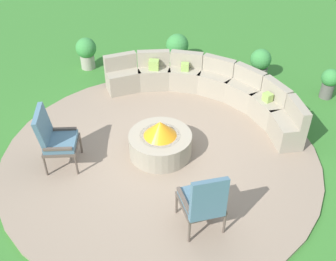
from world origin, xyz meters
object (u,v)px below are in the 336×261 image
at_px(curved_stone_bench, 208,89).
at_px(potted_plant_3, 329,82).
at_px(potted_plant_0, 86,51).
at_px(potted_plant_2, 177,47).
at_px(lounge_chair_front_left, 54,138).
at_px(lounge_chair_front_right, 203,201).
at_px(potted_plant_4, 260,63).
at_px(fire_pit, 160,142).

relative_size(curved_stone_bench, potted_plant_3, 6.39).
xyz_separation_m(potted_plant_0, potted_plant_2, (1.38, 1.72, -0.06)).
height_order(curved_stone_bench, lounge_chair_front_left, lounge_chair_front_left).
bearing_deg(lounge_chair_front_right, potted_plant_0, 98.80).
relative_size(curved_stone_bench, potted_plant_4, 5.80).
bearing_deg(potted_plant_0, lounge_chair_front_left, -46.60).
bearing_deg(potted_plant_2, potted_plant_4, 16.36).
xyz_separation_m(fire_pit, potted_plant_2, (-2.16, 2.95, 0.06)).
xyz_separation_m(fire_pit, lounge_chair_front_right, (1.55, -0.80, 0.28)).
xyz_separation_m(lounge_chair_front_right, potted_plant_3, (-0.20, 4.63, -0.22)).
bearing_deg(lounge_chair_front_right, potted_plant_4, 52.20).
height_order(fire_pit, potted_plant_0, potted_plant_0).
distance_m(lounge_chair_front_right, potted_plant_2, 5.28).
distance_m(potted_plant_3, potted_plant_4, 1.54).
bearing_deg(fire_pit, curved_stone_bench, 102.24).
height_order(potted_plant_2, potted_plant_4, potted_plant_4).
relative_size(potted_plant_3, potted_plant_4, 0.91).
bearing_deg(curved_stone_bench, potted_plant_0, -168.20).
bearing_deg(curved_stone_bench, potted_plant_2, 148.74).
height_order(potted_plant_3, potted_plant_4, potted_plant_4).
distance_m(fire_pit, potted_plant_4, 3.54).
distance_m(fire_pit, potted_plant_2, 3.66).
height_order(lounge_chair_front_left, potted_plant_0, lounge_chair_front_left).
xyz_separation_m(lounge_chair_front_right, potted_plant_2, (-3.71, 3.75, -0.22)).
xyz_separation_m(fire_pit, potted_plant_4, (-0.17, 3.54, 0.08)).
height_order(curved_stone_bench, lounge_chair_front_right, lounge_chair_front_right).
relative_size(fire_pit, potted_plant_2, 1.56).
xyz_separation_m(lounge_chair_front_left, potted_plant_3, (2.44, 5.18, -0.25)).
height_order(lounge_chair_front_left, potted_plant_4, lounge_chair_front_left).
xyz_separation_m(curved_stone_bench, lounge_chair_front_left, (-0.69, -3.24, 0.25)).
xyz_separation_m(fire_pit, potted_plant_3, (1.34, 3.83, 0.06)).
height_order(lounge_chair_front_left, potted_plant_2, lounge_chair_front_left).
bearing_deg(potted_plant_3, fire_pit, -109.37).
bearing_deg(lounge_chair_front_right, fire_pit, 93.21).
distance_m(lounge_chair_front_left, potted_plant_3, 5.73).
height_order(fire_pit, lounge_chair_front_right, lounge_chair_front_right).
bearing_deg(potted_plant_4, potted_plant_3, 10.75).
xyz_separation_m(potted_plant_3, potted_plant_4, (-1.52, -0.29, 0.02)).
distance_m(curved_stone_bench, potted_plant_3, 2.61).
bearing_deg(potted_plant_4, potted_plant_0, -145.65).
height_order(potted_plant_0, potted_plant_3, potted_plant_0).
bearing_deg(lounge_chair_front_left, potted_plant_3, 109.82).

